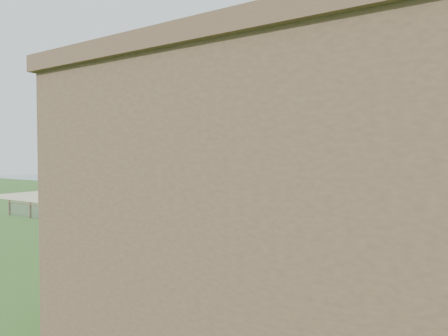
{
  "coord_description": "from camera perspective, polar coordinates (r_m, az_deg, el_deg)",
  "views": [
    {
      "loc": [
        14.65,
        -11.65,
        5.02
      ],
      "look_at": [
        1.79,
        8.0,
        4.2
      ],
      "focal_mm": 32.0,
      "sensor_mm": 36.0,
      "label": 1
    }
  ],
  "objects": [
    {
      "name": "motel_deck",
      "position": [
        17.4,
        27.29,
        -14.12
      ],
      "size": [
        15.0,
        2.0,
        0.5
      ],
      "primitive_type": "cube",
      "color": "brown",
      "rests_on": "ground"
    },
    {
      "name": "octopus_kite",
      "position": [
        27.65,
        1.84,
        14.54
      ],
      "size": [
        4.01,
        3.34,
        7.11
      ],
      "primitive_type": null,
      "rotation": [
        0.0,
        0.0,
        -0.3
      ],
      "color": "#FF285C"
    },
    {
      "name": "ocean",
      "position": [
        79.18,
        22.47,
        -1.78
      ],
      "size": [
        160.0,
        68.0,
        0.02
      ],
      "primitive_type": "cube",
      "color": "slate",
      "rests_on": "ground"
    },
    {
      "name": "motel",
      "position": [
        10.89,
        24.28,
        -6.19
      ],
      "size": [
        15.0,
        10.0,
        7.0
      ],
      "primitive_type": "cube",
      "color": "#4D3429",
      "rests_on": "ground"
    },
    {
      "name": "chainlink_fence",
      "position": [
        23.37,
        -6.46,
        -9.03
      ],
      "size": [
        36.2,
        0.2,
        1.25
      ],
      "primitive_type": null,
      "color": "#4F382C",
      "rests_on": "ground"
    },
    {
      "name": "ground",
      "position": [
        19.38,
        -18.15,
        -13.1
      ],
      "size": [
        160.0,
        160.0,
        0.0
      ],
      "primitive_type": "plane",
      "color": "#326221",
      "rests_on": "ground"
    },
    {
      "name": "sand_beach",
      "position": [
        37.05,
        9.63,
        -5.8
      ],
      "size": [
        72.0,
        20.0,
        0.02
      ],
      "primitive_type": "cube",
      "color": "tan",
      "rests_on": "ground"
    },
    {
      "name": "picnic_table",
      "position": [
        18.75,
        -11.52,
        -12.24
      ],
      "size": [
        2.37,
        2.07,
        0.83
      ],
      "primitive_type": null,
      "rotation": [
        0.0,
        0.0,
        0.34
      ],
      "color": "brown",
      "rests_on": "ground"
    }
  ]
}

